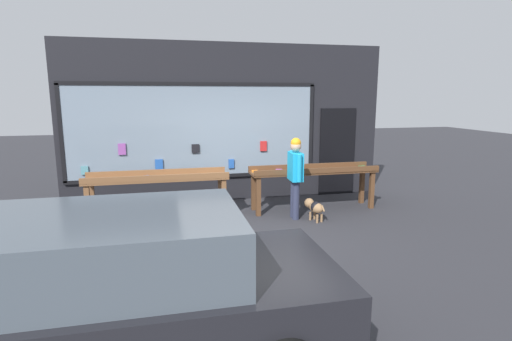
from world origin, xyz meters
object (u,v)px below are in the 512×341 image
display_table_right (314,174)px  parked_car (108,288)px  person_browsing (295,172)px  small_dog (315,207)px  display_table_left (158,182)px

display_table_right → parked_car: 5.63m
person_browsing → small_dog: person_browsing is taller
person_browsing → small_dog: (0.33, -0.24, -0.65)m
person_browsing → parked_car: person_browsing is taller
display_table_right → parked_car: (-3.62, -4.32, -0.02)m
display_table_left → parked_car: (-0.40, -4.31, -0.02)m
display_table_left → parked_car: size_ratio=0.65×
person_browsing → parked_car: (-3.03, -3.79, -0.19)m
small_dog → display_table_right: bearing=-36.7°
display_table_right → small_dog: 0.94m
small_dog → person_browsing: bearing=36.0°
small_dog → parked_car: (-3.36, -3.55, 0.47)m
person_browsing → display_table_left: bearing=82.6°
display_table_left → person_browsing: person_browsing is taller
display_table_left → parked_car: bearing=-95.3°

